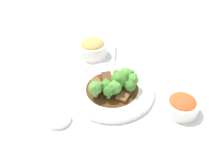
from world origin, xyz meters
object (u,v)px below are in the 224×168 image
object	(u,v)px
broccoli_floret_5	(130,86)
side_bowl_kimchi	(182,105)
beef_strip_3	(124,95)
broccoli_floret_0	(109,91)
broccoli_floret_3	(115,87)
broccoli_floret_6	(106,86)
sauce_dish	(58,119)
broccoli_floret_1	(95,88)
beef_strip_2	(118,77)
beef_strip_0	(107,80)
broccoli_floret_7	(127,76)
serving_spoon	(113,69)
main_plate	(112,90)
side_bowl_appetizer	(93,48)
broccoli_floret_4	(120,79)
beef_strip_1	(98,85)
broccoli_floret_2	(132,80)

from	to	relation	value
broccoli_floret_5	side_bowl_kimchi	world-z (taller)	broccoli_floret_5
beef_strip_3	broccoli_floret_0	world-z (taller)	broccoli_floret_0
broccoli_floret_3	broccoli_floret_6	size ratio (longest dim) A/B	1.02
sauce_dish	side_bowl_kimchi	bearing A→B (deg)	156.66
broccoli_floret_1	beef_strip_2	bearing A→B (deg)	-159.27
broccoli_floret_3	sauce_dish	size ratio (longest dim) A/B	0.65
beef_strip_0	beef_strip_2	xyz separation A→B (m)	(-0.04, -0.00, -0.00)
broccoli_floret_6	beef_strip_3	bearing A→B (deg)	134.30
beef_strip_2	broccoli_floret_7	world-z (taller)	broccoli_floret_7
serving_spoon	main_plate	bearing A→B (deg)	59.31
broccoli_floret_6	sauce_dish	size ratio (longest dim) A/B	0.64
beef_strip_3	side_bowl_appetizer	distance (m)	0.26
broccoli_floret_6	broccoli_floret_5	bearing A→B (deg)	153.53
broccoli_floret_0	serving_spoon	xyz separation A→B (m)	(-0.07, -0.11, -0.02)
broccoli_floret_7	broccoli_floret_4	bearing A→B (deg)	9.41
broccoli_floret_5	side_bowl_appetizer	size ratio (longest dim) A/B	0.39
beef_strip_0	broccoli_floret_0	distance (m)	0.07
main_plate	broccoli_floret_6	size ratio (longest dim) A/B	5.72
main_plate	broccoli_floret_1	distance (m)	0.07
broccoli_floret_0	broccoli_floret_5	bearing A→B (deg)	172.19
beef_strip_0	broccoli_floret_7	world-z (taller)	broccoli_floret_7
broccoli_floret_1	side_bowl_appetizer	size ratio (longest dim) A/B	0.49
beef_strip_1	beef_strip_3	bearing A→B (deg)	122.42
broccoli_floret_6	broccoli_floret_7	xyz separation A→B (m)	(-0.07, -0.01, 0.00)
beef_strip_0	sauce_dish	distance (m)	0.20
beef_strip_2	broccoli_floret_5	xyz separation A→B (m)	(0.00, 0.07, 0.02)
main_plate	broccoli_floret_4	size ratio (longest dim) A/B	4.50
broccoli_floret_4	broccoli_floret_6	world-z (taller)	broccoli_floret_4
broccoli_floret_1	sauce_dish	bearing A→B (deg)	8.53
main_plate	beef_strip_1	bearing A→B (deg)	-34.98
beef_strip_0	side_bowl_kimchi	size ratio (longest dim) A/B	0.79
beef_strip_2	broccoli_floret_1	size ratio (longest dim) A/B	1.11
beef_strip_2	broccoli_floret_4	size ratio (longest dim) A/B	1.00
sauce_dish	broccoli_floret_7	bearing A→B (deg)	-174.52
beef_strip_0	beef_strip_3	world-z (taller)	beef_strip_0
beef_strip_1	broccoli_floret_7	bearing A→B (deg)	160.85
beef_strip_2	side_bowl_appetizer	distance (m)	0.18
broccoli_floret_6	beef_strip_0	bearing A→B (deg)	-121.56
beef_strip_2	serving_spoon	size ratio (longest dim) A/B	0.29
beef_strip_3	broccoli_floret_6	bearing A→B (deg)	-45.70
broccoli_floret_0	broccoli_floret_6	xyz separation A→B (m)	(-0.00, -0.02, 0.00)
broccoli_floret_0	broccoli_floret_3	bearing A→B (deg)	-167.17
beef_strip_2	broccoli_floret_0	size ratio (longest dim) A/B	1.36
broccoli_floret_4	broccoli_floret_6	size ratio (longest dim) A/B	1.27
main_plate	broccoli_floret_2	distance (m)	0.07
broccoli_floret_0	main_plate	bearing A→B (deg)	-131.39
broccoli_floret_6	side_bowl_appetizer	bearing A→B (deg)	-105.92
broccoli_floret_6	side_bowl_appetizer	distance (m)	0.23
main_plate	sauce_dish	world-z (taller)	main_plate
broccoli_floret_4	broccoli_floret_7	size ratio (longest dim) A/B	1.09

